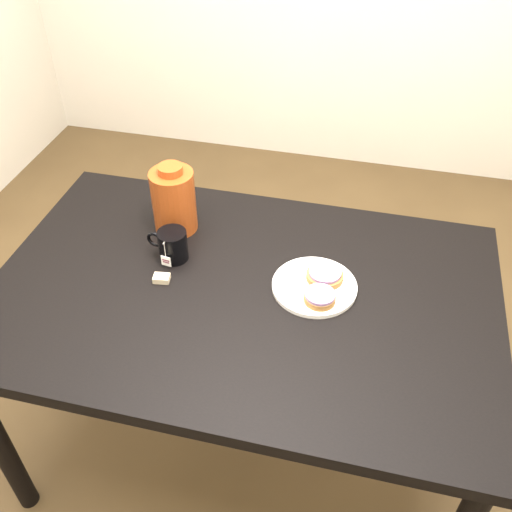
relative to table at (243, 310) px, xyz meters
name	(u,v)px	position (x,y,z in m)	size (l,w,h in m)	color
ground_plane	(246,438)	(0.00, 0.00, -0.67)	(4.00, 4.00, 0.00)	brown
table	(243,310)	(0.00, 0.00, 0.00)	(1.40, 0.90, 0.75)	black
plate	(314,286)	(0.19, 0.05, 0.09)	(0.23, 0.23, 0.02)	white
bagel_back	(325,275)	(0.21, 0.08, 0.11)	(0.10, 0.10, 0.03)	brown
bagel_front	(320,297)	(0.21, -0.01, 0.11)	(0.11, 0.11, 0.03)	brown
mug	(172,245)	(-0.23, 0.08, 0.13)	(0.13, 0.10, 0.09)	black
teabag_pouch	(162,278)	(-0.23, -0.02, 0.09)	(0.04, 0.03, 0.02)	#C6B793
bagel_package	(174,200)	(-0.27, 0.22, 0.19)	(0.14, 0.14, 0.22)	#67250D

